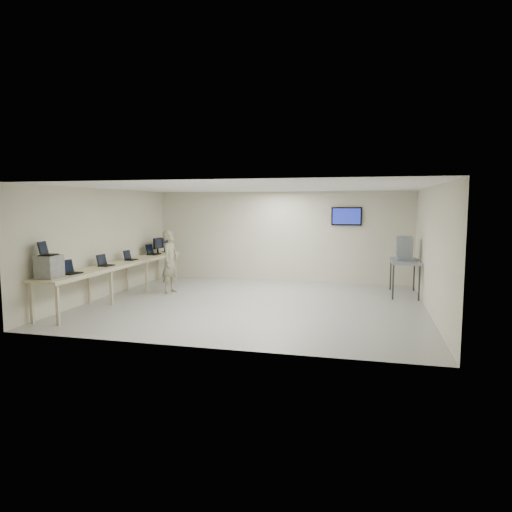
% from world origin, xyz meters
% --- Properties ---
extents(room, '(8.01, 7.01, 2.81)m').
position_xyz_m(room, '(0.03, 0.06, 1.41)').
color(room, '#B2B2B2').
rests_on(room, ground).
extents(workbench, '(0.76, 6.00, 0.90)m').
position_xyz_m(workbench, '(-3.59, 0.00, 0.83)').
color(workbench, beige).
rests_on(workbench, ground).
extents(equipment_box, '(0.40, 0.45, 0.47)m').
position_xyz_m(equipment_box, '(-3.65, -2.59, 1.13)').
color(equipment_box, gray).
rests_on(equipment_box, workbench).
extents(laptop_on_box, '(0.36, 0.40, 0.28)m').
position_xyz_m(laptop_on_box, '(-3.71, -2.59, 1.44)').
color(laptop_on_box, black).
rests_on(laptop_on_box, equipment_box).
extents(laptop_0, '(0.37, 0.42, 0.30)m').
position_xyz_m(laptop_0, '(-3.64, -1.96, 0.98)').
color(laptop_0, black).
rests_on(laptop_0, workbench).
extents(laptop_1, '(0.32, 0.38, 0.28)m').
position_xyz_m(laptop_1, '(-3.63, -0.63, 0.97)').
color(laptop_1, black).
rests_on(laptop_1, workbench).
extents(laptop_2, '(0.29, 0.35, 0.26)m').
position_xyz_m(laptop_2, '(-3.64, 0.60, 0.97)').
color(laptop_2, black).
rests_on(laptop_2, workbench).
extents(laptop_3, '(0.34, 0.41, 0.31)m').
position_xyz_m(laptop_3, '(-3.66, 1.98, 0.98)').
color(laptop_3, black).
rests_on(laptop_3, workbench).
extents(monitor_near, '(0.22, 0.49, 0.49)m').
position_xyz_m(monitor_near, '(-3.60, 2.24, 1.19)').
color(monitor_near, black).
rests_on(monitor_near, workbench).
extents(monitor_far, '(0.21, 0.47, 0.46)m').
position_xyz_m(monitor_far, '(-3.60, 2.75, 1.18)').
color(monitor_far, black).
rests_on(monitor_far, workbench).
extents(soldier, '(0.43, 0.64, 1.71)m').
position_xyz_m(soldier, '(-2.56, 0.86, 0.85)').
color(soldier, gray).
rests_on(soldier, ground).
extents(side_table, '(0.73, 1.56, 0.93)m').
position_xyz_m(side_table, '(3.60, 2.02, 0.86)').
color(side_table, gray).
rests_on(side_table, ground).
extents(storage_bins, '(0.40, 0.44, 0.63)m').
position_xyz_m(storage_bins, '(3.58, 2.02, 1.25)').
color(storage_bins, gray).
rests_on(storage_bins, side_table).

